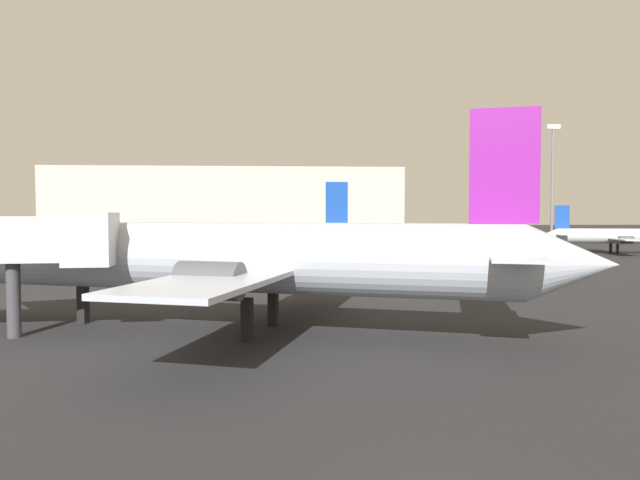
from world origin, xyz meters
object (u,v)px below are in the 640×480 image
at_px(airplane_distant, 418,238).
at_px(light_mast_right, 552,180).
at_px(airplane_at_gate, 240,258).
at_px(airplane_far_left, 619,236).

distance_m(airplane_distant, light_mast_right, 44.92).
bearing_deg(airplane_at_gate, airplane_far_left, -116.84).
bearing_deg(airplane_at_gate, airplane_distant, -98.42).
xyz_separation_m(airplane_far_left, light_mast_right, (-5.13, 12.52, 9.66)).
height_order(airplane_at_gate, airplane_far_left, airplane_at_gate).
height_order(airplane_at_gate, light_mast_right, light_mast_right).
distance_m(airplane_far_left, light_mast_right, 16.62).
relative_size(airplane_distant, airplane_far_left, 1.20).
xyz_separation_m(airplane_distant, airplane_far_left, (36.94, 17.88, -0.60)).
relative_size(airplane_at_gate, airplane_distant, 1.28).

